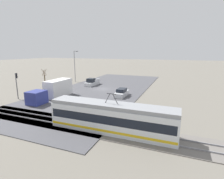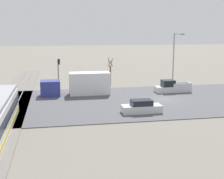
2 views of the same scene
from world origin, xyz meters
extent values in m
plane|color=slate|center=(0.00, 0.00, 0.00)|extent=(320.00, 320.00, 0.00)
cube|color=#4C4C51|center=(0.00, 0.00, 0.04)|extent=(20.04, 51.62, 0.08)
cube|color=slate|center=(0.00, 20.57, 0.04)|extent=(73.06, 4.40, 0.08)
cube|color=gray|center=(0.00, 19.85, 0.15)|extent=(71.60, 0.10, 0.14)
cube|color=gray|center=(0.00, 21.29, 0.15)|extent=(71.60, 0.10, 0.14)
cube|color=silver|center=(-10.48, 20.57, 1.52)|extent=(14.50, 2.65, 2.88)
cube|color=black|center=(-10.48, 20.57, 1.86)|extent=(14.06, 2.68, 0.96)
cube|color=gold|center=(-10.48, 20.57, 0.63)|extent=(14.35, 2.69, 0.27)
cube|color=gray|center=(-10.48, 20.57, 3.16)|extent=(14.50, 2.44, 0.41)
cylinder|color=#2D2D33|center=(-10.93, 20.57, 3.92)|extent=(0.66, 0.07, 1.15)
cylinder|color=#2D2D33|center=(-10.03, 20.57, 3.92)|extent=(0.66, 0.07, 1.15)
cube|color=#2D2D33|center=(-10.48, 20.57, 4.47)|extent=(1.10, 0.08, 0.06)
cube|color=navy|center=(5.45, 15.53, 1.21)|extent=(2.56, 2.84, 2.26)
cube|color=white|center=(5.45, 9.67, 1.74)|extent=(2.56, 6.04, 3.33)
cube|color=#196B38|center=(6.74, 9.67, 2.08)|extent=(0.02, 3.02, 0.83)
cube|color=silver|center=(4.70, -3.40, 0.54)|extent=(1.90, 5.65, 0.92)
cube|color=black|center=(4.70, -2.61, 1.50)|extent=(1.75, 1.92, 1.00)
cube|color=silver|center=(5.57, -4.59, 1.27)|extent=(0.11, 2.83, 0.54)
cube|color=silver|center=(3.82, -4.59, 1.27)|extent=(0.11, 2.83, 0.54)
cube|color=silver|center=(4.70, -6.12, 1.27)|extent=(1.75, 0.23, 0.54)
cube|color=red|center=(5.44, -6.20, 0.82)|extent=(0.14, 0.04, 0.18)
cube|color=silver|center=(-6.44, 4.92, 0.53)|extent=(1.83, 4.71, 0.89)
cube|color=black|center=(-6.44, 4.92, 1.30)|extent=(1.58, 2.45, 0.65)
cylinder|color=#47474C|center=(11.50, 14.21, 2.49)|extent=(0.16, 0.16, 4.98)
cube|color=black|center=(11.50, 14.03, 4.51)|extent=(0.28, 0.22, 0.95)
sphere|color=#390606|center=(11.50, 13.91, 4.83)|extent=(0.18, 0.18, 0.18)
sphere|color=#3C2C06|center=(11.50, 13.91, 4.51)|extent=(0.18, 0.18, 0.18)
sphere|color=green|center=(11.50, 13.91, 4.19)|extent=(0.18, 0.18, 0.18)
cylinder|color=brown|center=(13.13, 5.04, 1.72)|extent=(0.24, 0.24, 3.44)
cylinder|color=brown|center=(13.38, 5.04, 3.99)|extent=(0.09, 0.96, 1.32)
cylinder|color=brown|center=(13.13, 5.29, 4.11)|extent=(1.16, 0.09, 1.60)
cylinder|color=brown|center=(12.88, 5.04, 3.99)|extent=(0.09, 0.96, 1.32)
cylinder|color=brown|center=(13.13, 4.79, 4.11)|extent=(1.16, 0.09, 1.60)
cylinder|color=gray|center=(12.00, -6.29, 4.57)|extent=(0.20, 0.20, 9.15)
cylinder|color=gray|center=(12.00, -7.09, 9.03)|extent=(0.12, 1.60, 0.12)
cube|color=#515156|center=(12.00, -7.84, 8.97)|extent=(0.36, 0.60, 0.18)
camera|label=1|loc=(-17.40, 37.75, 9.02)|focal=28.00mm
camera|label=2|loc=(-40.94, 15.05, 9.70)|focal=50.00mm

